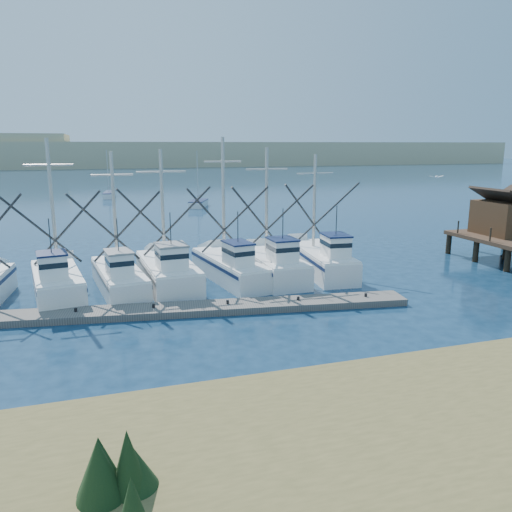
# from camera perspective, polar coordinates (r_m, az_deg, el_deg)

# --- Properties ---
(ground) EXTENTS (500.00, 500.00, 0.00)m
(ground) POSITION_cam_1_polar(r_m,az_deg,el_deg) (23.03, 7.36, -10.31)
(ground) COLOR #0D243A
(ground) RESTS_ON ground
(floating_dock) EXTENTS (28.27, 5.75, 0.38)m
(floating_dock) POSITION_cam_1_polar(r_m,az_deg,el_deg) (27.53, -11.61, -6.17)
(floating_dock) COLOR #646059
(floating_dock) RESTS_ON ground
(dune_ridge) EXTENTS (360.00, 60.00, 10.00)m
(dune_ridge) POSITION_cam_1_polar(r_m,az_deg,el_deg) (229.40, -15.50, 11.18)
(dune_ridge) COLOR tan
(dune_ridge) RESTS_ON ground
(trawler_fleet) EXTENTS (27.55, 8.75, 9.43)m
(trawler_fleet) POSITION_cam_1_polar(r_m,az_deg,el_deg) (32.04, -11.21, -2.02)
(trawler_fleet) COLOR white
(trawler_fleet) RESTS_ON ground
(sailboat_near) EXTENTS (3.78, 5.54, 8.10)m
(sailboat_near) POSITION_cam_1_polar(r_m,az_deg,el_deg) (73.90, -6.58, 5.98)
(sailboat_near) COLOR white
(sailboat_near) RESTS_ON ground
(sailboat_far) EXTENTS (2.35, 6.38, 8.10)m
(sailboat_far) POSITION_cam_1_polar(r_m,az_deg,el_deg) (90.06, -16.43, 6.73)
(sailboat_far) COLOR white
(sailboat_far) RESTS_ON ground
(flying_gull) EXTENTS (1.07, 0.20, 0.20)m
(flying_gull) POSITION_cam_1_polar(r_m,az_deg,el_deg) (36.83, 19.95, 8.50)
(flying_gull) COLOR white
(flying_gull) RESTS_ON ground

